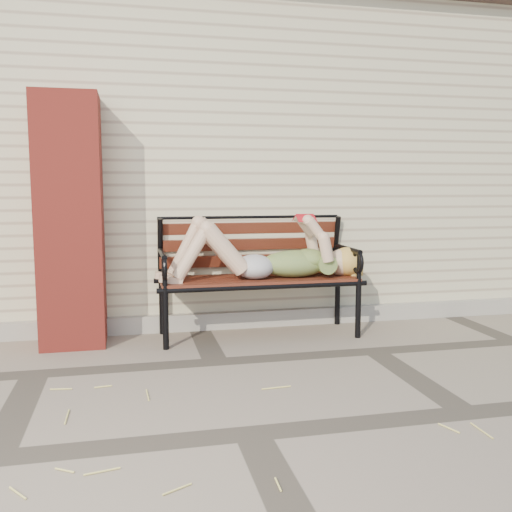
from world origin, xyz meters
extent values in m
plane|color=#7A6D5E|center=(0.00, 0.00, 0.00)|extent=(80.00, 80.00, 0.00)
cube|color=beige|center=(0.00, 3.00, 1.50)|extent=(8.00, 4.00, 3.00)
cube|color=#4E3D37|center=(0.00, 3.00, 3.15)|extent=(8.30, 4.30, 0.30)
cube|color=gray|center=(0.00, 0.97, 0.07)|extent=(8.00, 0.10, 0.15)
cube|color=#AB3026|center=(-2.30, 0.75, 1.00)|extent=(0.50, 0.50, 2.00)
cylinder|color=black|center=(-1.58, 0.41, 0.25)|extent=(0.05, 0.05, 0.49)
cylinder|color=black|center=(-1.58, 0.90, 0.25)|extent=(0.05, 0.05, 0.49)
cylinder|color=black|center=(0.03, 0.41, 0.25)|extent=(0.05, 0.05, 0.49)
cylinder|color=black|center=(0.03, 0.90, 0.25)|extent=(0.05, 0.05, 0.49)
cube|color=#5F2818|center=(-0.78, 0.65, 0.49)|extent=(1.66, 0.53, 0.03)
cylinder|color=black|center=(-0.78, 0.41, 0.47)|extent=(1.75, 0.04, 0.04)
cylinder|color=black|center=(-0.78, 0.90, 0.47)|extent=(1.75, 0.04, 0.04)
torus|color=black|center=(-0.78, 1.02, 1.04)|extent=(0.30, 0.04, 0.30)
ellipsoid|color=#0A3A49|center=(-0.47, 0.62, 0.62)|extent=(0.59, 0.34, 0.23)
ellipsoid|color=#0A3A49|center=(-0.34, 0.62, 0.66)|extent=(0.28, 0.33, 0.17)
ellipsoid|color=#A3A2A7|center=(-0.82, 0.62, 0.61)|extent=(0.33, 0.37, 0.21)
sphere|color=#D2AD8D|center=(-0.04, 0.62, 0.62)|extent=(0.24, 0.24, 0.24)
ellipsoid|color=gold|center=(0.01, 0.62, 0.63)|extent=(0.27, 0.28, 0.25)
cube|color=#B0141C|center=(-0.38, 0.62, 1.04)|extent=(0.15, 0.02, 0.02)
cube|color=silver|center=(-0.38, 0.58, 1.01)|extent=(0.15, 0.10, 0.05)
cube|color=silver|center=(-0.38, 0.67, 1.01)|extent=(0.15, 0.10, 0.05)
cube|color=#B0141C|center=(-0.38, 0.57, 1.01)|extent=(0.16, 0.10, 0.06)
cube|color=#B0141C|center=(-0.38, 0.67, 1.01)|extent=(0.16, 0.10, 0.06)
cylinder|color=#D1C466|center=(-0.08, -1.27, 0.01)|extent=(0.14, 0.02, 0.01)
cylinder|color=#D1C466|center=(-1.73, -0.66, 0.01)|extent=(0.04, 0.20, 0.01)
cylinder|color=#D1C466|center=(-0.63, -0.16, 0.01)|extent=(0.08, 0.07, 0.01)
cylinder|color=#D1C466|center=(-0.89, -1.71, 0.01)|extent=(0.02, 0.13, 0.01)
cylinder|color=#D1C466|center=(-0.60, -0.14, 0.01)|extent=(0.20, 0.03, 0.01)
cylinder|color=#D1C466|center=(-0.57, -1.74, 0.01)|extent=(0.05, 0.11, 0.01)
cylinder|color=#D1C466|center=(-2.19, -0.27, 0.01)|extent=(0.01, 0.14, 0.01)
cylinder|color=#D1C466|center=(-0.99, -0.44, 0.01)|extent=(0.08, 0.09, 0.01)
cylinder|color=#D1C466|center=(-1.44, -0.23, 0.01)|extent=(0.14, 0.03, 0.01)
cylinder|color=#D1C466|center=(-1.50, -1.13, 0.01)|extent=(0.14, 0.02, 0.01)
cylinder|color=#D1C466|center=(-0.83, -1.71, 0.01)|extent=(0.08, 0.16, 0.01)
cylinder|color=#D1C466|center=(-0.63, -1.44, 0.01)|extent=(0.11, 0.16, 0.01)
cylinder|color=#D1C466|center=(-2.15, -1.65, 0.01)|extent=(0.08, 0.07, 0.01)
cylinder|color=#D1C466|center=(-2.15, -1.52, 0.01)|extent=(0.12, 0.17, 0.01)
camera|label=1|loc=(-1.85, -4.02, 1.28)|focal=40.00mm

